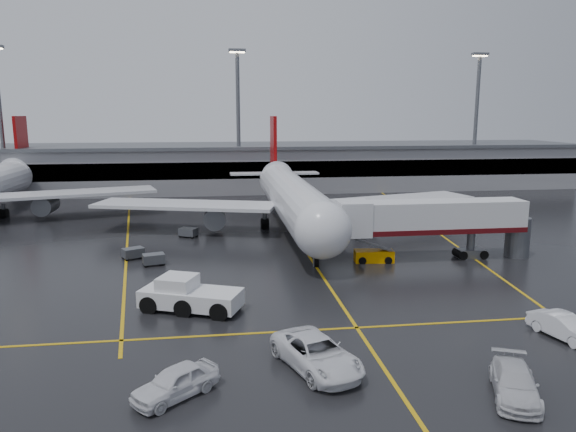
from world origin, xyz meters
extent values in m
plane|color=black|center=(0.00, 0.00, 0.00)|extent=(220.00, 220.00, 0.00)
cube|color=gold|center=(0.00, 0.00, 0.01)|extent=(0.25, 90.00, 0.02)
cube|color=gold|center=(0.00, -22.00, 0.01)|extent=(60.00, 0.25, 0.02)
cube|color=gold|center=(-20.00, 10.00, 0.01)|extent=(9.99, 69.35, 0.02)
cube|color=gold|center=(18.00, 10.00, 0.01)|extent=(7.57, 69.64, 0.02)
cube|color=gray|center=(0.00, 48.00, 4.00)|extent=(120.00, 18.00, 8.00)
cube|color=black|center=(0.00, 39.20, 4.50)|extent=(120.00, 0.40, 3.00)
cube|color=#595B60|center=(0.00, 48.00, 8.30)|extent=(122.00, 19.00, 0.60)
cylinder|color=#595B60|center=(-45.00, 42.00, 12.50)|extent=(0.70, 0.70, 25.00)
cylinder|color=#595B60|center=(-5.00, 42.00, 12.50)|extent=(0.70, 0.70, 25.00)
cube|color=#595B60|center=(-5.00, 42.00, 25.20)|extent=(3.00, 1.20, 0.50)
cube|color=#FFE5B2|center=(-5.00, 42.00, 24.90)|extent=(2.60, 0.90, 0.20)
cylinder|color=#595B60|center=(40.00, 42.00, 12.50)|extent=(0.70, 0.70, 25.00)
cube|color=#595B60|center=(40.00, 42.00, 25.20)|extent=(3.00, 1.20, 0.50)
cube|color=#FFE5B2|center=(40.00, 42.00, 24.90)|extent=(2.60, 0.90, 0.20)
cylinder|color=silver|center=(0.00, 8.00, 4.20)|extent=(5.20, 36.00, 5.20)
sphere|color=silver|center=(0.00, -10.00, 4.20)|extent=(5.20, 5.20, 5.20)
cone|color=silver|center=(0.00, 29.00, 4.80)|extent=(4.94, 8.00, 4.94)
cube|color=#910607|center=(0.00, 30.00, 9.70)|extent=(0.50, 5.50, 8.50)
cube|color=silver|center=(0.00, 29.00, 5.00)|extent=(14.00, 3.00, 0.25)
cube|color=silver|center=(-13.00, 10.00, 3.40)|extent=(22.80, 11.83, 0.40)
cube|color=silver|center=(13.00, 10.00, 3.40)|extent=(22.80, 11.83, 0.40)
cylinder|color=#595B60|center=(-9.50, 9.00, 2.00)|extent=(2.60, 4.50, 2.60)
cylinder|color=#595B60|center=(9.50, 9.00, 2.00)|extent=(2.60, 4.50, 2.60)
cylinder|color=#595B60|center=(0.00, -7.00, 1.00)|extent=(0.56, 0.56, 2.00)
cylinder|color=#595B60|center=(-3.20, 11.00, 1.00)|extent=(0.56, 0.56, 2.00)
cylinder|color=#595B60|center=(3.20, 11.00, 1.00)|extent=(0.56, 0.56, 2.00)
cylinder|color=black|center=(0.00, -7.00, 0.45)|extent=(0.40, 1.10, 1.10)
cylinder|color=black|center=(-3.20, 11.00, 0.55)|extent=(1.00, 1.40, 1.40)
cylinder|color=black|center=(3.20, 11.00, 0.55)|extent=(1.00, 1.40, 1.40)
cone|color=silver|center=(-42.00, 41.00, 4.80)|extent=(4.94, 8.00, 4.94)
cube|color=#910607|center=(-42.00, 42.00, 9.70)|extent=(0.50, 5.50, 8.50)
cube|color=silver|center=(-42.00, 41.00, 5.00)|extent=(14.00, 3.00, 0.25)
cube|color=silver|center=(-29.00, 22.00, 3.40)|extent=(22.80, 11.83, 0.40)
cylinder|color=#595B60|center=(-32.50, 21.00, 2.00)|extent=(2.60, 4.50, 2.60)
cylinder|color=#595B60|center=(-38.80, 23.00, 1.00)|extent=(0.56, 0.56, 2.00)
cylinder|color=black|center=(-38.80, 23.00, 0.55)|extent=(1.00, 1.40, 1.40)
cube|color=silver|center=(12.00, -6.00, 4.40)|extent=(18.00, 3.20, 3.00)
cube|color=#49080C|center=(12.00, -6.00, 3.10)|extent=(18.00, 3.30, 0.50)
cube|color=silver|center=(3.80, -6.00, 4.40)|extent=(3.00, 3.40, 3.30)
cylinder|color=#595B60|center=(16.00, -6.00, 1.50)|extent=(0.80, 0.80, 3.00)
cube|color=#595B60|center=(16.00, -6.00, 0.45)|extent=(2.60, 1.60, 0.90)
cylinder|color=#595B60|center=(21.00, -6.00, 2.00)|extent=(2.40, 2.40, 4.00)
cylinder|color=black|center=(14.90, -6.00, 0.45)|extent=(0.90, 1.80, 0.90)
cylinder|color=black|center=(17.10, -6.00, 0.45)|extent=(0.90, 1.80, 0.90)
cube|color=silver|center=(-11.26, -17.06, 0.94)|extent=(7.91, 5.49, 1.26)
cube|color=silver|center=(-12.23, -16.66, 1.99)|extent=(3.28, 3.28, 1.05)
cube|color=black|center=(-12.23, -16.66, 1.99)|extent=(2.95, 2.95, 0.94)
cylinder|color=black|center=(-13.79, -16.03, 0.58)|extent=(2.45, 3.43, 1.36)
cylinder|color=black|center=(-11.26, -17.06, 0.58)|extent=(2.45, 3.43, 1.36)
cylinder|color=black|center=(-8.73, -18.08, 0.58)|extent=(2.45, 3.43, 1.36)
cube|color=orange|center=(5.96, -6.10, 0.58)|extent=(3.92, 1.95, 1.16)
cube|color=#595B60|center=(5.96, -6.10, 1.68)|extent=(3.72, 1.31, 1.32)
cylinder|color=black|center=(4.71, -5.97, 0.32)|extent=(0.91, 1.85, 0.74)
cylinder|color=black|center=(7.22, -6.23, 0.32)|extent=(0.91, 1.85, 0.74)
imported|color=white|center=(-3.81, -27.46, 0.92)|extent=(5.16, 7.29, 1.85)
imported|color=silver|center=(5.66, -31.81, 0.76)|extent=(3.95, 5.64, 1.52)
imported|color=white|center=(12.80, -25.47, 0.79)|extent=(2.86, 5.06, 1.58)
imported|color=silver|center=(-11.53, -29.50, 0.81)|extent=(4.87, 4.50, 1.62)
cube|color=#595B60|center=(-15.34, -4.46, 0.65)|extent=(2.28, 1.79, 0.90)
cylinder|color=black|center=(-15.97, -5.16, 0.18)|extent=(0.40, 0.20, 0.40)
cylinder|color=black|center=(-14.43, -4.73, 0.18)|extent=(0.40, 0.20, 0.40)
cylinder|color=black|center=(-16.24, -4.20, 0.18)|extent=(0.40, 0.20, 0.40)
cylinder|color=black|center=(-14.70, -3.77, 0.18)|extent=(0.40, 0.20, 0.40)
cube|color=#595B60|center=(-17.62, -1.83, 0.65)|extent=(2.38, 2.09, 0.90)
cylinder|color=black|center=(-18.09, -2.65, 0.18)|extent=(0.40, 0.20, 0.40)
cylinder|color=black|center=(-16.68, -1.90, 0.18)|extent=(0.40, 0.20, 0.40)
cylinder|color=black|center=(-18.56, -1.77, 0.18)|extent=(0.40, 0.20, 0.40)
cylinder|color=black|center=(-17.15, -1.01, 0.18)|extent=(0.40, 0.20, 0.40)
cube|color=#595B60|center=(-12.61, 7.19, 0.65)|extent=(2.38, 2.10, 0.90)
cylinder|color=black|center=(-13.55, 7.14, 0.18)|extent=(0.40, 0.20, 0.40)
cylinder|color=black|center=(-12.15, 6.37, 0.18)|extent=(0.40, 0.20, 0.40)
cylinder|color=black|center=(-13.07, 8.01, 0.18)|extent=(0.40, 0.20, 0.40)
cylinder|color=black|center=(-11.66, 7.24, 0.18)|extent=(0.40, 0.20, 0.40)
camera|label=1|loc=(-9.23, -55.26, 14.27)|focal=33.35mm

